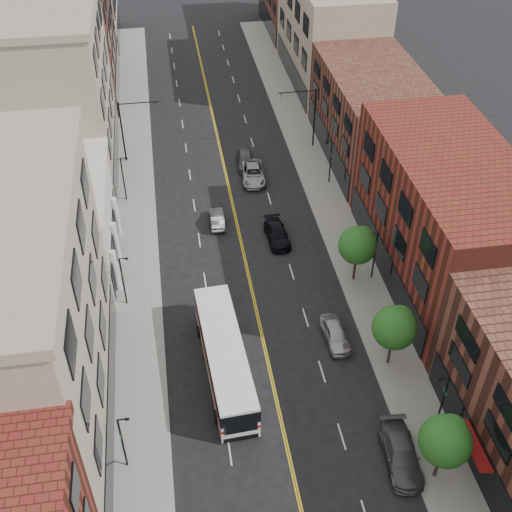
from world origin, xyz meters
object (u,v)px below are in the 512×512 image
car_lane_a (277,234)px  car_lane_b (253,173)px  city_bus (225,356)px  car_parked_mid (401,454)px  car_lane_c (245,160)px  car_lane_behind (217,219)px  car_parked_far (335,334)px

car_lane_a → car_lane_b: (-0.63, 11.11, 0.06)m
city_bus → car_parked_mid: bearing=-44.6°
car_lane_a → car_lane_b: car_lane_b is taller
car_lane_c → car_lane_a: bearing=-82.4°
city_bus → car_parked_mid: 14.51m
city_bus → car_parked_mid: city_bus is taller
car_lane_behind → car_lane_a: car_lane_a is taller
car_parked_mid → car_lane_a: size_ratio=1.12×
car_lane_behind → car_lane_a: bearing=149.3°
car_parked_mid → car_parked_far: car_parked_mid is taller
car_parked_mid → car_lane_b: bearing=101.5°
car_lane_behind → car_lane_c: (4.38, 10.52, 0.14)m
car_parked_far → car_lane_behind: size_ratio=1.15×
car_parked_far → car_parked_mid: bearing=-84.8°
car_parked_far → city_bus: bearing=-170.6°
city_bus → car_lane_behind: 19.42m
city_bus → car_lane_c: city_bus is taller
city_bus → car_lane_a: bearing=63.1°
car_lane_b → car_lane_behind: bearing=-118.3°
car_lane_b → car_lane_c: (-0.47, 2.90, 0.01)m
car_parked_far → car_lane_a: 14.04m
car_parked_mid → car_lane_c: size_ratio=1.20×
city_bus → car_lane_b: (6.35, 26.93, -1.16)m
city_bus → car_lane_c: (5.87, 29.84, -1.15)m
car_parked_far → car_lane_a: bearing=96.7°
city_bus → car_lane_b: size_ratio=2.37×
car_lane_a → car_lane_b: bearing=90.6°
car_parked_mid → car_lane_a: 25.69m
car_lane_behind → car_lane_b: (4.86, 7.62, 0.13)m
car_parked_far → car_lane_a: (-2.28, 13.86, -0.05)m
car_lane_b → car_parked_mid: bearing=-78.7°
car_parked_mid → car_parked_far: size_ratio=1.24×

